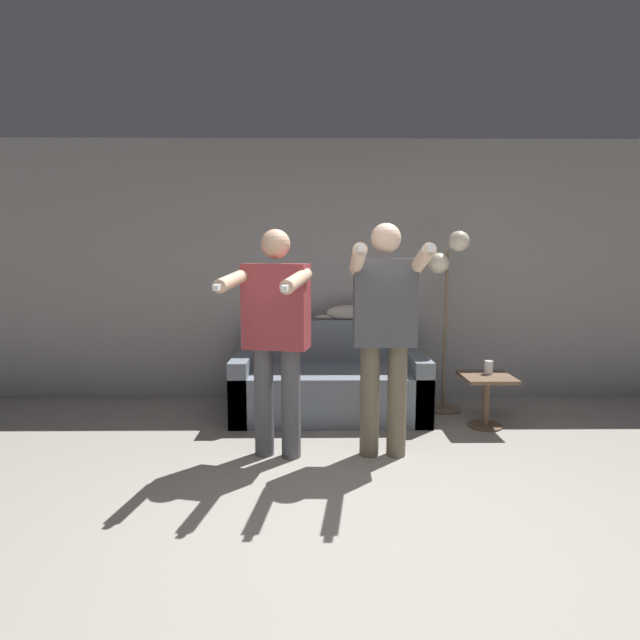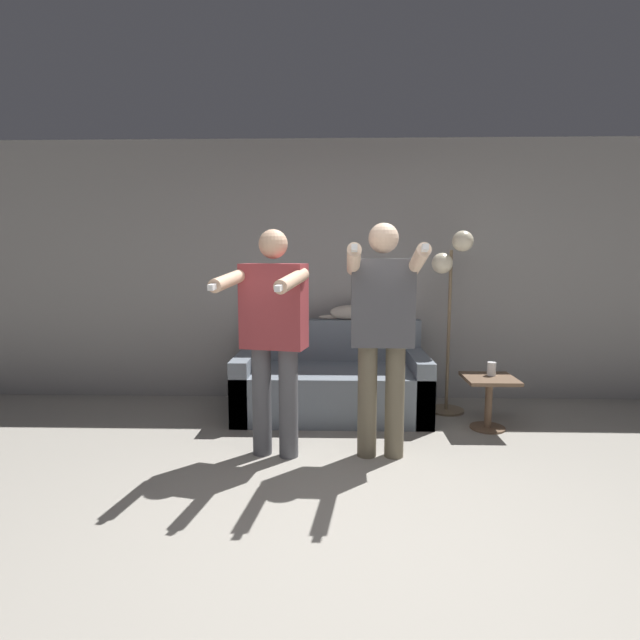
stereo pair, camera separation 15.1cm
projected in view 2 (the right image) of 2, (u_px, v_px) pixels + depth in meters
The scene contains 9 objects.
ground_plane at pixel (365, 550), 2.49m from camera, with size 16.00×16.00×0.00m, color gray.
wall_back at pixel (349, 272), 5.05m from camera, with size 10.00×0.05×2.60m.
couch at pixel (332, 384), 4.64m from camera, with size 1.73×0.91×0.84m.
person_left at pixel (273, 328), 3.55m from camera, with size 0.62×0.75×1.65m.
person_right at pixel (382, 324), 3.52m from camera, with size 0.52×0.67×1.69m.
cat at pixel (353, 312), 4.89m from camera, with size 0.54×0.12×0.18m.
floor_lamp at pixel (451, 279), 4.56m from camera, with size 0.37×0.33×1.69m.
side_table at pixel (489, 392), 4.20m from camera, with size 0.42×0.42×0.45m.
cup at pixel (491, 369), 4.23m from camera, with size 0.07×0.07×0.11m.
Camera 2 is at (-0.16, -2.33, 1.46)m, focal length 28.00 mm.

